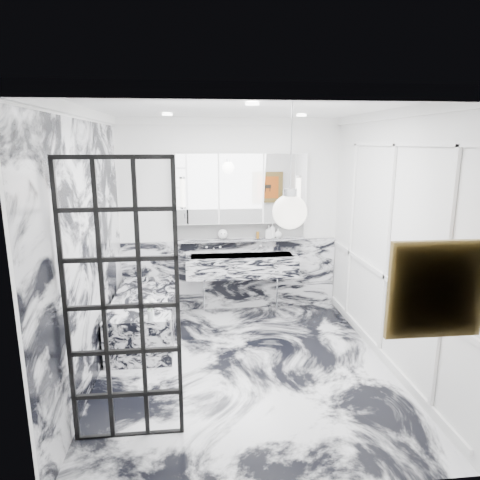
{
  "coord_description": "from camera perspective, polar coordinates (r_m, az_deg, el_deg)",
  "views": [
    {
      "loc": [
        -0.5,
        -4.35,
        2.46
      ],
      "look_at": [
        0.01,
        0.5,
        1.35
      ],
      "focal_mm": 32.0,
      "sensor_mm": 36.0,
      "label": 1
    }
  ],
  "objects": [
    {
      "name": "floor",
      "position": [
        5.02,
        0.48,
        -16.5
      ],
      "size": [
        3.6,
        3.6,
        0.0
      ],
      "primitive_type": "plane",
      "color": "silver",
      "rests_on": "ground"
    },
    {
      "name": "ceiling",
      "position": [
        4.39,
        0.56,
        17.3
      ],
      "size": [
        3.6,
        3.6,
        0.0
      ],
      "primitive_type": "plane",
      "rotation": [
        3.14,
        0.0,
        0.0
      ],
      "color": "white",
      "rests_on": "wall_back"
    },
    {
      "name": "wall_back",
      "position": [
        6.26,
        -1.36,
        3.1
      ],
      "size": [
        3.6,
        0.0,
        3.6
      ],
      "primitive_type": "plane",
      "rotation": [
        1.57,
        0.0,
        0.0
      ],
      "color": "white",
      "rests_on": "floor"
    },
    {
      "name": "wall_front",
      "position": [
        2.8,
        4.77,
        -9.41
      ],
      "size": [
        3.6,
        0.0,
        3.6
      ],
      "primitive_type": "plane",
      "rotation": [
        -1.57,
        0.0,
        0.0
      ],
      "color": "white",
      "rests_on": "floor"
    },
    {
      "name": "wall_left",
      "position": [
        4.61,
        -19.67,
        -1.21
      ],
      "size": [
        0.0,
        3.6,
        3.6
      ],
      "primitive_type": "plane",
      "rotation": [
        1.57,
        0.0,
        1.57
      ],
      "color": "white",
      "rests_on": "floor"
    },
    {
      "name": "wall_right",
      "position": [
        4.94,
        19.28,
        -0.26
      ],
      "size": [
        0.0,
        3.6,
        3.6
      ],
      "primitive_type": "plane",
      "rotation": [
        1.57,
        0.0,
        -1.57
      ],
      "color": "white",
      "rests_on": "floor"
    },
    {
      "name": "marble_clad_back",
      "position": [
        6.44,
        -1.3,
        -4.64
      ],
      "size": [
        3.18,
        0.05,
        1.05
      ],
      "primitive_type": "cube",
      "color": "silver",
      "rests_on": "floor"
    },
    {
      "name": "marble_clad_left",
      "position": [
        4.62,
        -19.44,
        -1.93
      ],
      "size": [
        0.02,
        3.56,
        2.68
      ],
      "primitive_type": "cube",
      "color": "silver",
      "rests_on": "floor"
    },
    {
      "name": "panel_molding",
      "position": [
        4.96,
        18.99,
        -1.4
      ],
      "size": [
        0.03,
        3.4,
        2.3
      ],
      "primitive_type": "cube",
      "color": "white",
      "rests_on": "floor"
    },
    {
      "name": "soap_bottle_a",
      "position": [
        6.29,
        4.34,
        1.26
      ],
      "size": [
        0.1,
        0.1,
        0.22
      ],
      "primitive_type": "imported",
      "rotation": [
        0.0,
        0.0,
        -0.16
      ],
      "color": "#8C5919",
      "rests_on": "ledge"
    },
    {
      "name": "soap_bottle_b",
      "position": [
        6.28,
        3.87,
        1.1
      ],
      "size": [
        0.11,
        0.11,
        0.19
      ],
      "primitive_type": "imported",
      "rotation": [
        0.0,
        0.0,
        -0.33
      ],
      "color": "#4C4C51",
      "rests_on": "ledge"
    },
    {
      "name": "soap_bottle_c",
      "position": [
        6.31,
        5.1,
        0.9
      ],
      "size": [
        0.11,
        0.11,
        0.14
      ],
      "primitive_type": "imported",
      "rotation": [
        0.0,
        0.0,
        -0.01
      ],
      "color": "silver",
      "rests_on": "ledge"
    },
    {
      "name": "face_pot",
      "position": [
        6.2,
        -2.32,
        0.8
      ],
      "size": [
        0.15,
        0.15,
        0.15
      ],
      "primitive_type": "sphere",
      "color": "white",
      "rests_on": "ledge"
    },
    {
      "name": "amber_bottle",
      "position": [
        6.26,
        2.38,
        0.68
      ],
      "size": [
        0.04,
        0.04,
        0.1
      ],
      "primitive_type": "cylinder",
      "color": "#8C5919",
      "rests_on": "ledge"
    },
    {
      "name": "flower_vase",
      "position": [
        4.86,
        -11.79,
        -9.82
      ],
      "size": [
        0.07,
        0.07,
        0.12
      ],
      "primitive_type": "cylinder",
      "color": "silver",
      "rests_on": "bathtub"
    },
    {
      "name": "crittall_door",
      "position": [
        3.59,
        -15.41,
        -8.55
      ],
      "size": [
        0.88,
        0.04,
        2.36
      ],
      "primitive_type": null,
      "rotation": [
        0.0,
        0.0,
        0.0
      ],
      "color": "black",
      "rests_on": "floor"
    },
    {
      "name": "artwork",
      "position": [
        3.2,
        24.71,
        -6.02
      ],
      "size": [
        0.58,
        0.06,
        0.58
      ],
      "primitive_type": "cube",
      "color": "#B83E12",
      "rests_on": "wall_front"
    },
    {
      "name": "pendant_light",
      "position": [
        3.2,
        6.64,
        3.75
      ],
      "size": [
        0.26,
        0.26,
        0.26
      ],
      "primitive_type": "sphere",
      "color": "white",
      "rests_on": "ceiling"
    },
    {
      "name": "trough_sink",
      "position": [
        6.18,
        0.24,
        -3.39
      ],
      "size": [
        1.6,
        0.45,
        0.3
      ],
      "primitive_type": "cube",
      "color": "silver",
      "rests_on": "wall_back"
    },
    {
      "name": "ledge",
      "position": [
        6.26,
        0.08,
        0.02
      ],
      "size": [
        1.9,
        0.14,
        0.04
      ],
      "primitive_type": "cube",
      "color": "silver",
      "rests_on": "wall_back"
    },
    {
      "name": "subway_tile",
      "position": [
        6.29,
        0.02,
        1.34
      ],
      "size": [
        1.9,
        0.03,
        0.23
      ],
      "primitive_type": "cube",
      "color": "white",
      "rests_on": "wall_back"
    },
    {
      "name": "mirror_cabinet",
      "position": [
        6.14,
        0.08,
        6.87
      ],
      "size": [
        1.9,
        0.16,
        1.0
      ],
      "primitive_type": "cube",
      "color": "white",
      "rests_on": "wall_back"
    },
    {
      "name": "sconce_left",
      "position": [
        6.02,
        -7.66,
        6.25
      ],
      "size": [
        0.07,
        0.07,
        0.4
      ],
      "primitive_type": "cylinder",
      "color": "white",
      "rests_on": "mirror_cabinet"
    },
    {
      "name": "sconce_right",
      "position": [
        6.19,
        7.79,
        6.43
      ],
      "size": [
        0.07,
        0.07,
        0.4
      ],
      "primitive_type": "cylinder",
      "color": "white",
      "rests_on": "mirror_cabinet"
    },
    {
      "name": "bathtub",
      "position": [
        5.72,
        -12.53,
        -9.93
      ],
      "size": [
        0.75,
        1.65,
        0.55
      ],
      "primitive_type": "cube",
      "color": "silver",
      "rests_on": "floor"
    }
  ]
}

